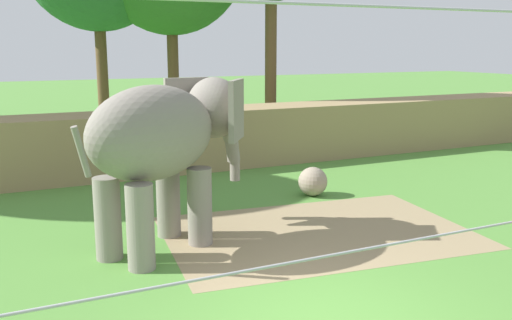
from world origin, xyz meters
TOP-DOWN VIEW (x-y plane):
  - dirt_patch at (1.92, 3.27)m, footprint 6.48×4.77m
  - embankment_wall at (0.00, 10.20)m, footprint 36.00×1.80m
  - elephant at (-1.04, 3.78)m, footprint 3.80×2.94m
  - enrichment_ball at (3.29, 5.76)m, footprint 0.73×0.73m

SIDE VIEW (x-z plane):
  - dirt_patch at x=1.92m, z-range 0.00..0.01m
  - enrichment_ball at x=3.29m, z-range 0.00..0.73m
  - embankment_wall at x=0.00m, z-range 0.00..1.81m
  - elephant at x=-1.04m, z-range 0.50..3.61m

